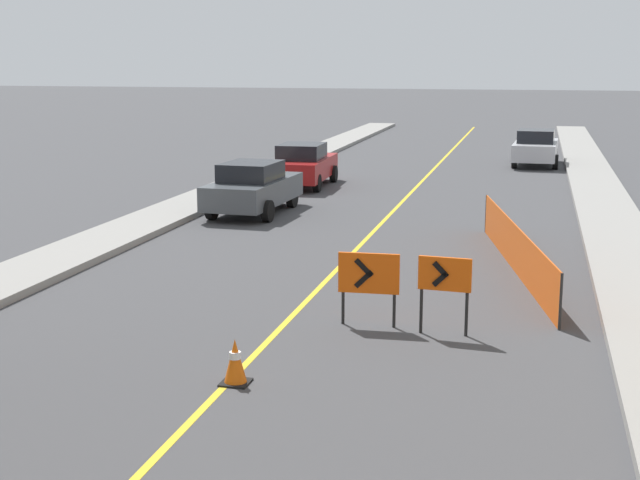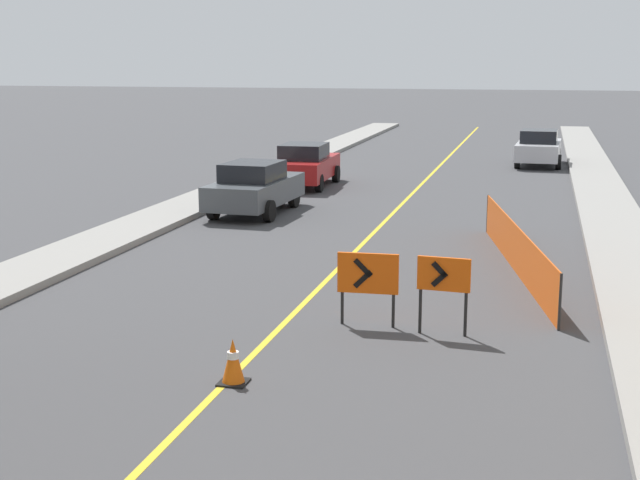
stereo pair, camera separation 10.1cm
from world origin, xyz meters
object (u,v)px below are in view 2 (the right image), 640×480
object	(u,v)px
parked_car_curb_near	(255,187)
arrow_barricade_primary	(368,276)
traffic_cone_fourth	(233,361)
arrow_barricade_secondary	(444,279)
parked_car_curb_mid	(305,165)
parked_car_curb_far	(539,148)

from	to	relation	value
parked_car_curb_near	arrow_barricade_primary	bearing A→B (deg)	-59.49
traffic_cone_fourth	arrow_barricade_secondary	bearing A→B (deg)	48.81
traffic_cone_fourth	arrow_barricade_primary	size ratio (longest dim) A/B	0.51
arrow_barricade_primary	arrow_barricade_secondary	size ratio (longest dim) A/B	0.97
parked_car_curb_near	parked_car_curb_mid	world-z (taller)	same
arrow_barricade_primary	parked_car_curb_far	xyz separation A→B (m)	(2.73, 25.46, -0.11)
parked_car_curb_mid	parked_car_curb_far	world-z (taller)	same
traffic_cone_fourth	parked_car_curb_mid	xyz separation A→B (m)	(-4.23, 19.97, 0.47)
traffic_cone_fourth	parked_car_curb_mid	world-z (taller)	parked_car_curb_mid
parked_car_curb_far	arrow_barricade_secondary	bearing A→B (deg)	-90.53
arrow_barricade_secondary	parked_car_curb_near	bearing A→B (deg)	127.38
traffic_cone_fourth	parked_car_curb_mid	size ratio (longest dim) A/B	0.16
parked_car_curb_far	parked_car_curb_near	bearing A→B (deg)	-116.69
arrow_barricade_primary	parked_car_curb_far	distance (m)	25.61
arrow_barricade_primary	parked_car_curb_mid	world-z (taller)	parked_car_curb_mid
parked_car_curb_mid	parked_car_curb_far	distance (m)	12.09
arrow_barricade_secondary	parked_car_curb_near	xyz separation A→B (m)	(-6.91, 10.85, -0.18)
arrow_barricade_primary	parked_car_curb_mid	distance (m)	17.60
traffic_cone_fourth	parked_car_curb_far	bearing A→B (deg)	81.92
parked_car_curb_near	parked_car_curb_far	bearing A→B (deg)	63.65
parked_car_curb_mid	parked_car_curb_near	bearing A→B (deg)	-91.85
traffic_cone_fourth	arrow_barricade_primary	world-z (taller)	arrow_barricade_primary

